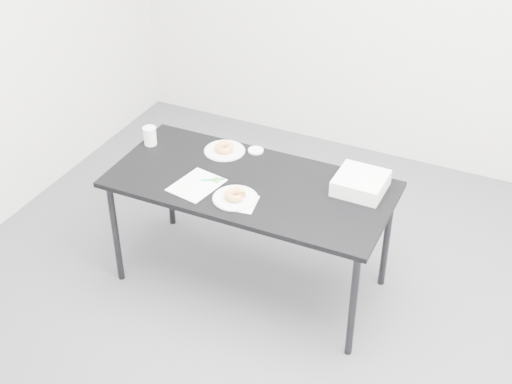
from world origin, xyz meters
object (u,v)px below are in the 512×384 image
at_px(scorecard, 197,185).
at_px(table, 250,190).
at_px(donut_far, 224,148).
at_px(bakery_box, 361,183).
at_px(pen, 213,179).
at_px(plate_far, 225,151).
at_px(donut_near, 235,195).
at_px(coffee_cup, 150,136).
at_px(plate_near, 235,198).

bearing_deg(scorecard, table, 41.02).
relative_size(donut_far, bakery_box, 0.43).
height_order(scorecard, pen, pen).
bearing_deg(plate_far, donut_near, -55.99).
bearing_deg(pen, coffee_cup, 127.42).
relative_size(pen, donut_near, 1.14).
bearing_deg(scorecard, bakery_box, 32.80).
xyz_separation_m(table, bakery_box, (0.58, 0.19, 0.10)).
relative_size(plate_near, donut_far, 2.14).
bearing_deg(donut_far, bakery_box, -2.98).
bearing_deg(scorecard, pen, 64.08).
xyz_separation_m(scorecard, pen, (0.06, 0.08, 0.01)).
distance_m(pen, plate_far, 0.33).
height_order(table, plate_far, plate_far).
bearing_deg(donut_far, pen, -74.52).
distance_m(plate_near, plate_far, 0.51).
height_order(scorecard, bakery_box, bakery_box).
height_order(scorecard, plate_near, plate_near).
relative_size(scorecard, coffee_cup, 2.48).
height_order(pen, coffee_cup, coffee_cup).
bearing_deg(plate_near, plate_far, 124.01).
bearing_deg(donut_near, table, 89.48).
distance_m(donut_near, bakery_box, 0.70).
height_order(plate_far, bakery_box, bakery_box).
xyz_separation_m(donut_near, plate_far, (-0.29, 0.42, -0.03)).
distance_m(pen, donut_far, 0.33).
height_order(pen, plate_near, pen).
bearing_deg(table, bakery_box, 17.83).
bearing_deg(bakery_box, donut_near, -146.64).
relative_size(table, coffee_cup, 13.98).
bearing_deg(table, scorecard, -149.93).
xyz_separation_m(plate_near, donut_far, (-0.29, 0.42, 0.02)).
bearing_deg(table, donut_far, 139.59).
height_order(table, donut_near, donut_near).
bearing_deg(plate_far, coffee_cup, -165.18).
bearing_deg(bakery_box, plate_far, 177.53).
bearing_deg(donut_near, plate_far, 124.01).
distance_m(scorecard, donut_near, 0.26).
relative_size(scorecard, pen, 2.15).
xyz_separation_m(table, donut_near, (-0.00, -0.18, 0.08)).
xyz_separation_m(plate_far, coffee_cup, (-0.45, -0.12, 0.05)).
relative_size(plate_far, bakery_box, 0.92).
distance_m(scorecard, bakery_box, 0.91).
distance_m(table, coffee_cup, 0.76).
height_order(donut_near, bakery_box, bakery_box).
relative_size(table, bakery_box, 5.98).
bearing_deg(donut_far, coffee_cup, -165.18).
bearing_deg(bakery_box, scorecard, -157.05).
bearing_deg(donut_far, table, -39.83).
height_order(donut_far, bakery_box, bakery_box).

